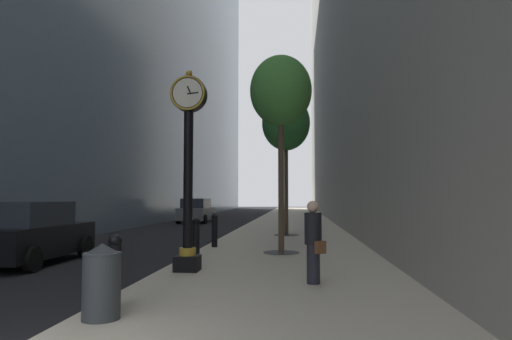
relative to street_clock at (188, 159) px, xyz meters
name	(u,v)px	position (x,y,z in m)	size (l,w,h in m)	color
ground_plane	(251,224)	(-0.68, 20.86, -2.72)	(110.00, 110.00, 0.00)	black
sidewalk_right	(292,221)	(2.12, 23.86, -2.65)	(5.60, 80.00, 0.14)	#BCB29E
street_clock	(188,159)	(0.00, 0.00, 0.00)	(0.84, 0.55, 4.69)	black
bollard_nearest	(115,269)	(-0.29, -3.50, -1.99)	(0.21, 0.21, 1.12)	black
bollard_third	(196,237)	(-0.29, 2.17, -1.99)	(0.21, 0.21, 1.12)	black
bollard_fourth	(215,230)	(-0.29, 5.00, -1.99)	(0.21, 0.21, 1.12)	black
street_tree_near	(281,93)	(2.04, 3.60, 2.37)	(1.92, 1.92, 6.11)	#333335
street_tree_mid_near	(286,124)	(2.04, 10.03, 2.43)	(2.17, 2.17, 6.29)	#333335
trash_bin	(102,280)	(-0.20, -4.16, -2.04)	(0.53, 0.53, 1.05)	#383D42
pedestrian_walking	(313,240)	(2.84, -1.29, -1.73)	(0.49, 0.52, 1.62)	#23232D
car_black_near	(29,234)	(-4.86, 1.63, -1.89)	(2.10, 4.21, 1.71)	black
car_grey_mid	(197,211)	(-4.72, 21.93, -1.88)	(2.22, 4.33, 1.74)	slate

